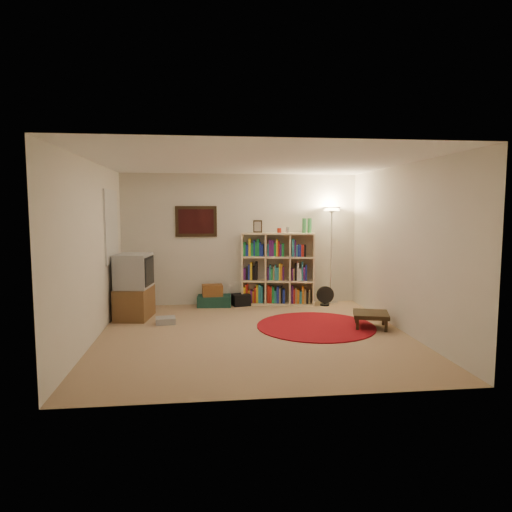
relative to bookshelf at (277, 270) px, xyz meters
The scene contains 12 objects.
room 2.26m from the bookshelf, 109.78° to the right, with size 4.54×4.54×2.54m.
bookshelf is the anchor object (origin of this frame).
floor_lamp 1.38m from the bookshelf, ahead, with size 0.42×0.42×1.88m.
floor_fan 1.04m from the bookshelf, 16.93° to the right, with size 0.33×0.18×0.37m.
tv_stand 2.71m from the bookshelf, 161.63° to the right, with size 0.62×0.82×1.09m.
dvd_box 2.48m from the bookshelf, 147.45° to the right, with size 0.34×0.29×0.10m.
suitcase 1.34m from the bookshelf, behind, with size 0.65×0.44×0.20m.
wicker_basket 1.30m from the bookshelf, behind, with size 0.39×0.29×0.21m.
duffel_bag 0.90m from the bookshelf, behind, with size 0.37×0.33×0.22m.
paper_towel 0.66m from the bookshelf, 165.82° to the left, with size 0.15×0.15×0.25m.
red_rug 1.90m from the bookshelf, 79.24° to the right, with size 1.85×1.85×0.02m.
side_table 2.29m from the bookshelf, 58.86° to the right, with size 0.65×0.65×0.24m.
Camera 1 is at (-0.73, -6.48, 1.85)m, focal length 32.00 mm.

